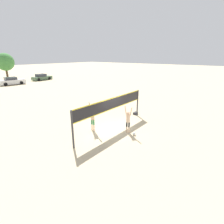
# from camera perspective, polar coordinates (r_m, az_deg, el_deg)

# --- Properties ---
(ground_plane) EXTENTS (200.00, 200.00, 0.00)m
(ground_plane) POSITION_cam_1_polar(r_m,az_deg,el_deg) (14.18, -0.00, -5.33)
(ground_plane) COLOR beige
(volleyball_net) EXTENTS (8.06, 0.13, 2.52)m
(volleyball_net) POSITION_cam_1_polar(r_m,az_deg,el_deg) (13.56, -0.00, 1.67)
(volleyball_net) COLOR #38383D
(volleyball_net) RESTS_ON ground_plane
(player_spiker) EXTENTS (0.28, 0.70, 2.07)m
(player_spiker) POSITION_cam_1_polar(r_m,az_deg,el_deg) (13.10, 5.27, -2.32)
(player_spiker) COLOR beige
(player_spiker) RESTS_ON ground_plane
(player_blocker) EXTENTS (0.28, 0.72, 2.26)m
(player_blocker) POSITION_cam_1_polar(r_m,az_deg,el_deg) (13.42, -6.37, -1.34)
(player_blocker) COLOR beige
(player_blocker) RESTS_ON ground_plane
(volleyball) EXTENTS (0.24, 0.24, 0.24)m
(volleyball) POSITION_cam_1_polar(r_m,az_deg,el_deg) (13.08, 7.22, -7.02)
(volleyball) COLOR white
(volleyball) RESTS_ON ground_plane
(gear_bag) EXTENTS (0.47, 0.32, 0.22)m
(gear_bag) POSITION_cam_1_polar(r_m,az_deg,el_deg) (17.57, 7.68, -0.39)
(gear_bag) COLOR #2D2D33
(gear_bag) RESTS_ON ground_plane
(parked_car_near) EXTENTS (4.47, 1.99, 1.42)m
(parked_car_near) POSITION_cam_1_polar(r_m,az_deg,el_deg) (44.83, -21.95, 10.46)
(parked_car_near) COLOR #4C6B4C
(parked_car_near) RESTS_ON ground_plane
(parked_car_mid) EXTENTS (4.80, 2.55, 1.48)m
(parked_car_mid) POSITION_cam_1_polar(r_m,az_deg,el_deg) (40.31, -29.85, 8.71)
(parked_car_mid) COLOR silver
(parked_car_mid) RESTS_ON ground_plane
(tree_left_cluster) EXTENTS (3.82, 3.82, 6.06)m
(tree_left_cluster) POSITION_cam_1_polar(r_m,az_deg,el_deg) (46.85, -31.57, 13.73)
(tree_left_cluster) COLOR #4C3823
(tree_left_cluster) RESTS_ON ground_plane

